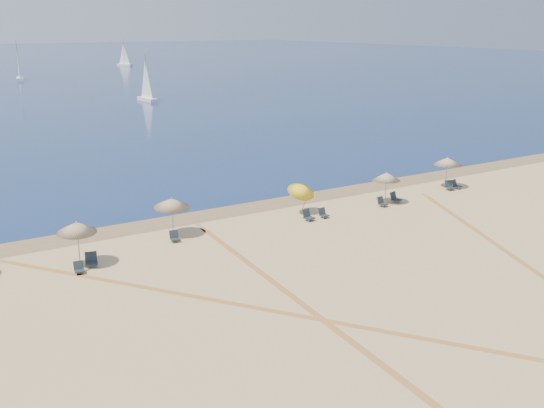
% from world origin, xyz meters
% --- Properties ---
extents(wet_sand, '(500.00, 500.00, 0.00)m').
position_xyz_m(wet_sand, '(0.00, 24.00, 0.00)').
color(wet_sand, olive).
rests_on(wet_sand, ground).
extents(umbrella_1, '(2.03, 2.06, 2.50)m').
position_xyz_m(umbrella_1, '(-12.43, 19.15, 2.15)').
color(umbrella_1, gray).
rests_on(umbrella_1, ground).
extents(umbrella_2, '(2.16, 2.20, 2.42)m').
position_xyz_m(umbrella_2, '(-6.33, 21.12, 2.06)').
color(umbrella_2, gray).
rests_on(umbrella_2, ground).
extents(umbrella_3, '(1.86, 1.91, 2.40)m').
position_xyz_m(umbrella_3, '(2.82, 20.79, 1.73)').
color(umbrella_3, gray).
rests_on(umbrella_3, ground).
extents(umbrella_4, '(1.97, 1.97, 2.29)m').
position_xyz_m(umbrella_4, '(9.36, 19.80, 1.94)').
color(umbrella_4, gray).
rests_on(umbrella_4, ground).
extents(umbrella_5, '(2.18, 2.18, 2.44)m').
position_xyz_m(umbrella_5, '(16.30, 20.63, 2.10)').
color(umbrella_5, gray).
rests_on(umbrella_5, ground).
extents(chair_1, '(0.56, 0.64, 0.60)m').
position_xyz_m(chair_1, '(-12.73, 18.22, 0.26)').
color(chair_1, black).
rests_on(chair_1, ground).
extents(chair_2, '(0.77, 0.85, 0.74)m').
position_xyz_m(chair_2, '(-11.92, 18.80, 0.33)').
color(chair_2, black).
rests_on(chair_2, ground).
extents(chair_3, '(0.61, 0.69, 0.64)m').
position_xyz_m(chair_3, '(-6.65, 20.12, 0.28)').
color(chair_3, black).
rests_on(chair_3, ground).
extents(chair_4, '(0.71, 0.79, 0.72)m').
position_xyz_m(chair_4, '(2.34, 19.35, 0.32)').
color(chair_4, black).
rests_on(chair_4, ground).
extents(chair_5, '(0.55, 0.64, 0.63)m').
position_xyz_m(chair_5, '(3.55, 19.32, 0.28)').
color(chair_5, black).
rests_on(chair_5, ground).
extents(chair_6, '(0.64, 0.73, 0.67)m').
position_xyz_m(chair_6, '(8.60, 19.29, 0.30)').
color(chair_6, black).
rests_on(chair_6, ground).
extents(chair_7, '(0.78, 0.85, 0.74)m').
position_xyz_m(chair_7, '(10.07, 19.56, 0.33)').
color(chair_7, black).
rests_on(chair_7, ground).
extents(chair_8, '(0.79, 0.85, 0.72)m').
position_xyz_m(chair_8, '(16.04, 19.99, 0.32)').
color(chair_8, black).
rests_on(chair_8, ground).
extents(chair_9, '(0.75, 0.82, 0.70)m').
position_xyz_m(chair_9, '(16.75, 19.97, 0.31)').
color(chair_9, black).
rests_on(chair_9, ground).
extents(sailboat_1, '(3.71, 5.23, 7.81)m').
position_xyz_m(sailboat_1, '(43.06, 175.83, 2.36)').
color(sailboat_1, white).
rests_on(sailboat_1, ocean).
extents(sailboat_2, '(2.46, 6.08, 8.80)m').
position_xyz_m(sailboat_2, '(6.19, 139.00, 2.66)').
color(sailboat_2, white).
rests_on(sailboat_2, ocean).
extents(sailboat_3, '(1.76, 5.28, 7.72)m').
position_xyz_m(sailboat_3, '(16.66, 86.55, 2.33)').
color(sailboat_3, white).
rests_on(sailboat_3, ocean).
extents(tire_tracks, '(54.26, 43.25, 0.00)m').
position_xyz_m(tire_tracks, '(-1.79, 8.75, 0.00)').
color(tire_tracks, tan).
rests_on(tire_tracks, ground).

